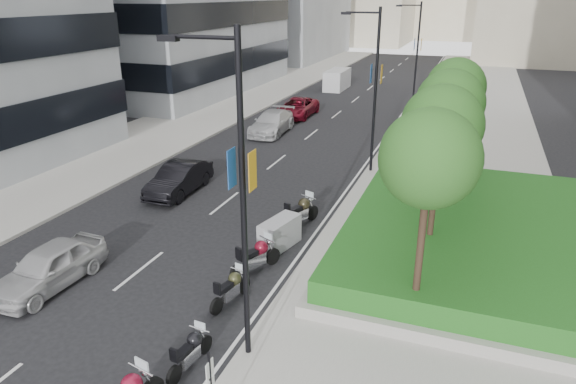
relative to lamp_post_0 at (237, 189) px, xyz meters
The scene contains 24 objects.
ground 6.62m from the lamp_post_0, 166.43° to the right, with size 160.00×160.00×0.00m, color black.
sidewalk_right 29.82m from the lamp_post_0, 80.49° to the left, with size 10.00×100.00×0.15m, color #9E9B93.
sidewalk_left 33.56m from the lamp_post_0, 119.10° to the left, with size 8.00×100.00×0.15m, color #9E9B93.
lane_edge 29.44m from the lamp_post_0, 90.88° to the left, with size 0.12×100.00×0.01m, color silver.
lane_centre 29.97m from the lamp_post_0, 101.01° to the left, with size 0.12×100.00×0.01m, color silver.
planter 11.73m from the lamp_post_0, 56.95° to the left, with size 10.00×14.00×0.40m, color #9C9891.
hedge 11.50m from the lamp_post_0, 56.95° to the left, with size 9.40×13.40×0.80m, color #1E4C15.
tree_0 5.30m from the lamp_post_0, 34.56° to the left, with size 2.80×2.80×6.30m.
tree_1 8.25m from the lamp_post_0, 58.11° to the left, with size 2.80×2.80×6.30m.
tree_2 11.84m from the lamp_post_0, 68.40° to the left, with size 2.80×2.80×6.30m.
tree_3 15.62m from the lamp_post_0, 73.81° to the left, with size 2.80×2.80×6.30m.
lamp_post_0 is the anchor object (origin of this frame).
lamp_post_1 17.00m from the lamp_post_0, 90.00° to the left, with size 2.34×0.45×9.00m.
lamp_post_2 35.00m from the lamp_post_0, 90.00° to the left, with size 2.34×0.45×9.00m.
motorcycle_2 4.78m from the lamp_post_0, 139.48° to the right, with size 0.66×1.97×0.98m.
motorcycle_3 5.27m from the lamp_post_0, 123.15° to the left, with size 0.70×2.04×1.03m.
motorcycle_4 6.44m from the lamp_post_0, 108.81° to the left, with size 1.17×2.20×1.18m.
motorcycle_5 8.05m from the lamp_post_0, 102.15° to the left, with size 1.26×2.14×1.22m.
motorcycle_6 9.93m from the lamp_post_0, 98.47° to the left, with size 1.15×2.33×1.23m.
car_a 9.07m from the lamp_post_0, behind, with size 1.77×4.41×1.50m, color #B5B5B7.
car_b 14.11m from the lamp_post_0, 128.90° to the left, with size 1.62×4.66×1.53m, color black.
car_c 25.17m from the lamp_post_0, 110.00° to the left, with size 2.23×5.49×1.59m, color #BABABC.
car_d 30.65m from the lamp_post_0, 106.34° to the left, with size 2.51×5.44×1.51m, color maroon.
delivery_van 43.84m from the lamp_post_0, 101.68° to the left, with size 1.87×4.87×2.04m.
Camera 1 is at (9.48, -9.80, 9.64)m, focal length 32.00 mm.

